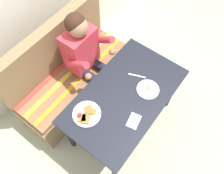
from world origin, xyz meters
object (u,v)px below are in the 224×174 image
object	(u,v)px
plate_eggs	(148,89)
napkin	(134,121)
person	(86,54)
fork	(137,76)
couch	(70,76)
table	(124,99)
plate_breakfast	(86,114)

from	to	relation	value
plate_eggs	napkin	bearing A→B (deg)	-167.89
person	napkin	distance (m)	0.85
napkin	fork	size ratio (longest dim) A/B	0.82
person	couch	bearing A→B (deg)	128.58
couch	plate_eggs	bearing A→B (deg)	-79.12
napkin	couch	bearing A→B (deg)	80.65
table	couch	distance (m)	0.83
person	napkin	world-z (taller)	person
table	person	bearing A→B (deg)	76.69
couch	person	distance (m)	0.47
table	person	xyz separation A→B (m)	(0.14, 0.59, 0.09)
plate_breakfast	plate_eggs	xyz separation A→B (m)	(0.54, -0.29, -0.01)
table	fork	xyz separation A→B (m)	(0.24, 0.03, 0.08)
couch	fork	world-z (taller)	couch
table	couch	xyz separation A→B (m)	(0.00, 0.76, -0.32)
couch	plate_eggs	world-z (taller)	couch
plate_eggs	fork	world-z (taller)	plate_eggs
table	plate_breakfast	size ratio (longest dim) A/B	4.77
table	napkin	world-z (taller)	napkin
table	plate_breakfast	xyz separation A→B (m)	(-0.36, 0.15, 0.10)
fork	couch	bearing A→B (deg)	86.27
plate_eggs	napkin	xyz separation A→B (m)	(-0.33, -0.07, -0.01)
couch	person	world-z (taller)	person
fork	napkin	bearing A→B (deg)	-171.00
couch	fork	size ratio (longest dim) A/B	8.47
napkin	plate_breakfast	bearing A→B (deg)	119.42
plate_breakfast	table	bearing A→B (deg)	-22.70
couch	napkin	size ratio (longest dim) A/B	10.33
couch	plate_breakfast	bearing A→B (deg)	-120.81
person	fork	size ratio (longest dim) A/B	7.13
fork	plate_breakfast	bearing A→B (deg)	146.67
fork	table	bearing A→B (deg)	165.20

